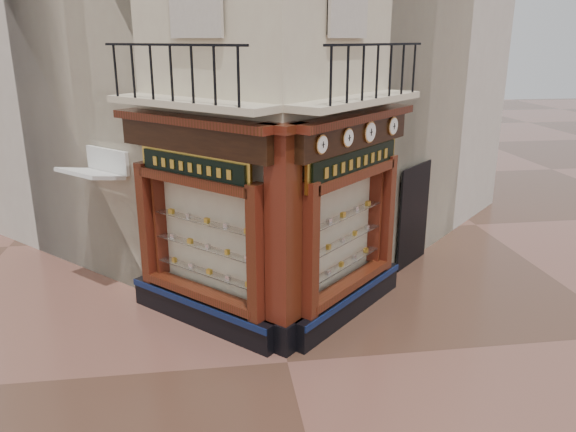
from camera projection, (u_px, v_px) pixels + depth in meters
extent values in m
plane|color=#4C2F23|center=(287.00, 362.00, 9.52)|extent=(80.00, 80.00, 0.00)
cube|color=beige|center=(252.00, 6.00, 13.52)|extent=(11.31, 11.31, 12.00)
cube|color=beige|center=(157.00, 29.00, 15.68)|extent=(11.31, 11.31, 11.00)
cube|color=beige|center=(330.00, 29.00, 16.34)|extent=(11.31, 11.31, 11.00)
cube|color=black|center=(202.00, 311.00, 10.70)|extent=(2.72, 2.72, 0.55)
cube|color=#0C173C|center=(194.00, 305.00, 10.49)|extent=(2.50, 2.50, 0.12)
cube|color=#3A1A0A|center=(257.00, 254.00, 9.44)|extent=(0.37, 0.37, 2.45)
cube|color=#3A1A0A|center=(148.00, 223.00, 11.05)|extent=(0.37, 0.37, 2.45)
cube|color=beige|center=(211.00, 234.00, 10.50)|extent=(1.80, 1.80, 2.10)
cube|color=black|center=(194.00, 138.00, 9.71)|extent=(2.69, 2.69, 0.50)
cube|color=#3A1A0A|center=(190.00, 120.00, 9.56)|extent=(2.86, 2.86, 0.14)
cube|color=black|center=(348.00, 302.00, 11.08)|extent=(2.72, 2.72, 0.55)
cube|color=#0C173C|center=(357.00, 295.00, 10.90)|extent=(2.50, 2.50, 0.12)
cube|color=#3A1A0A|center=(309.00, 252.00, 9.56)|extent=(0.37, 0.37, 2.45)
cube|color=#3A1A0A|center=(386.00, 213.00, 11.69)|extent=(0.37, 0.37, 2.45)
cube|color=beige|center=(336.00, 228.00, 10.82)|extent=(1.80, 1.80, 2.10)
cube|color=black|center=(354.00, 134.00, 10.09)|extent=(2.69, 2.69, 0.50)
cube|color=#3A1A0A|center=(358.00, 117.00, 9.95)|extent=(2.86, 2.86, 0.14)
cube|color=black|center=(283.00, 333.00, 9.91)|extent=(0.78, 0.78, 0.55)
cube|color=#3A1A0A|center=(283.00, 230.00, 9.32)|extent=(0.64, 0.64, 3.50)
cube|color=#3A1A0A|center=(283.00, 127.00, 8.81)|extent=(0.85, 0.85, 0.14)
cube|color=beige|center=(188.00, 103.00, 9.46)|extent=(2.97, 2.97, 0.12)
cube|color=black|center=(170.00, 45.00, 8.92)|extent=(2.36, 2.36, 0.04)
cube|color=beige|center=(359.00, 101.00, 9.85)|extent=(2.97, 2.97, 0.12)
cube|color=black|center=(379.00, 44.00, 9.38)|extent=(2.36, 2.36, 0.04)
cylinder|color=#B37F3B|center=(321.00, 144.00, 9.01)|extent=(0.26, 0.26, 0.32)
cylinder|color=white|center=(323.00, 145.00, 8.99)|extent=(0.21, 0.21, 0.28)
cube|color=black|center=(323.00, 145.00, 8.98)|extent=(0.02, 0.02, 0.11)
cube|color=black|center=(323.00, 145.00, 8.98)|extent=(0.07, 0.07, 0.01)
cylinder|color=#B37F3B|center=(347.00, 138.00, 9.62)|extent=(0.27, 0.27, 0.33)
cylinder|color=white|center=(349.00, 138.00, 9.60)|extent=(0.22, 0.22, 0.29)
cube|color=black|center=(350.00, 138.00, 9.60)|extent=(0.02, 0.02, 0.11)
cube|color=black|center=(350.00, 138.00, 9.60)|extent=(0.07, 0.07, 0.01)
cylinder|color=#B37F3B|center=(369.00, 132.00, 10.21)|extent=(0.32, 0.32, 0.40)
cylinder|color=white|center=(371.00, 132.00, 10.19)|extent=(0.26, 0.26, 0.34)
cube|color=black|center=(371.00, 132.00, 10.18)|extent=(0.02, 0.02, 0.13)
cube|color=black|center=(371.00, 132.00, 10.18)|extent=(0.08, 0.08, 0.01)
cylinder|color=#B37F3B|center=(392.00, 126.00, 10.91)|extent=(0.29, 0.29, 0.36)
cylinder|color=white|center=(394.00, 126.00, 10.89)|extent=(0.24, 0.24, 0.31)
cube|color=black|center=(394.00, 126.00, 10.88)|extent=(0.02, 0.02, 0.12)
cube|color=black|center=(394.00, 126.00, 10.88)|extent=(0.07, 0.07, 0.01)
cube|color=gold|center=(194.00, 167.00, 9.83)|extent=(1.93, 1.93, 0.51)
cube|color=black|center=(192.00, 167.00, 9.80)|extent=(1.80, 1.80, 0.39)
cube|color=gold|center=(354.00, 162.00, 10.21)|extent=(2.21, 2.21, 0.59)
cube|color=black|center=(356.00, 162.00, 10.19)|extent=(2.06, 2.06, 0.44)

